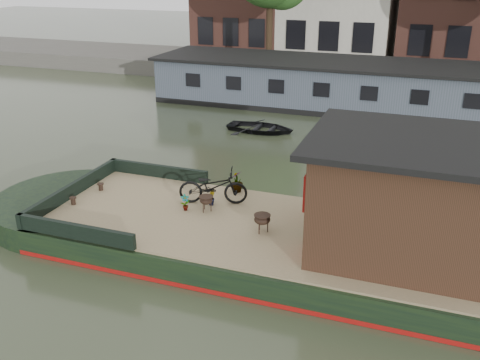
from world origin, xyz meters
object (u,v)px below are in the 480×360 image
(brazier_front, at_px, (262,223))
(brazier_rear, at_px, (206,204))
(cabin, at_px, (406,195))
(bicycle, at_px, (213,186))
(dinghy, at_px, (261,124))
(potted_plant_a, at_px, (185,203))

(brazier_front, distance_m, brazier_rear, 1.69)
(cabin, height_order, bicycle, cabin)
(brazier_rear, relative_size, dinghy, 0.15)
(cabin, xyz_separation_m, brazier_rear, (-4.53, 0.32, -1.03))
(cabin, relative_size, bicycle, 2.36)
(cabin, distance_m, dinghy, 11.00)
(cabin, bearing_deg, brazier_rear, 175.98)
(bicycle, distance_m, brazier_rear, 0.56)
(brazier_front, xyz_separation_m, brazier_rear, (-1.59, 0.57, -0.02))
(brazier_rear, distance_m, dinghy, 8.92)
(potted_plant_a, height_order, brazier_front, brazier_front)
(brazier_rear, bearing_deg, dinghy, 99.27)
(brazier_front, relative_size, brazier_rear, 1.08)
(cabin, distance_m, bicycle, 4.69)
(brazier_front, height_order, brazier_rear, brazier_front)
(bicycle, height_order, dinghy, bicycle)
(bicycle, xyz_separation_m, brazier_front, (1.61, -1.07, -0.23))
(potted_plant_a, height_order, dinghy, potted_plant_a)
(cabin, height_order, brazier_rear, cabin)
(cabin, bearing_deg, brazier_front, -175.11)
(cabin, xyz_separation_m, bicycle, (-4.55, 0.81, -0.78))
(bicycle, bearing_deg, potted_plant_a, 126.52)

